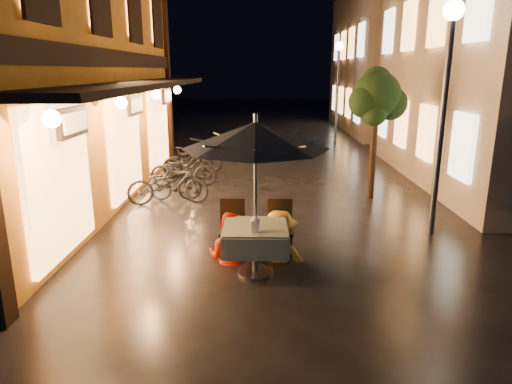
{
  "coord_description": "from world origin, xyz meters",
  "views": [
    {
      "loc": [
        -0.28,
        -6.38,
        3.05
      ],
      "look_at": [
        -0.37,
        0.73,
        1.15
      ],
      "focal_mm": 32.0,
      "sensor_mm": 36.0,
      "label": 1
    }
  ],
  "objects_px": {
    "table_lantern": "(255,223)",
    "person_yellow": "(279,212)",
    "streetlamp_near": "(447,78)",
    "cafe_table": "(255,238)",
    "person_orange": "(229,213)",
    "patio_umbrella": "(255,136)",
    "bicycle_0": "(165,183)"
  },
  "relations": [
    {
      "from": "streetlamp_near",
      "to": "person_yellow",
      "type": "bearing_deg",
      "value": -156.67
    },
    {
      "from": "person_orange",
      "to": "bicycle_0",
      "type": "height_order",
      "value": "person_orange"
    },
    {
      "from": "streetlamp_near",
      "to": "patio_umbrella",
      "type": "relative_size",
      "value": 1.72
    },
    {
      "from": "streetlamp_near",
      "to": "person_yellow",
      "type": "relative_size",
      "value": 2.59
    },
    {
      "from": "table_lantern",
      "to": "bicycle_0",
      "type": "distance_m",
      "value": 4.73
    },
    {
      "from": "bicycle_0",
      "to": "person_orange",
      "type": "bearing_deg",
      "value": -175.64
    },
    {
      "from": "streetlamp_near",
      "to": "bicycle_0",
      "type": "distance_m",
      "value": 6.41
    },
    {
      "from": "patio_umbrella",
      "to": "table_lantern",
      "type": "height_order",
      "value": "patio_umbrella"
    },
    {
      "from": "table_lantern",
      "to": "bicycle_0",
      "type": "relative_size",
      "value": 0.14
    },
    {
      "from": "cafe_table",
      "to": "bicycle_0",
      "type": "distance_m",
      "value": 4.47
    },
    {
      "from": "cafe_table",
      "to": "patio_umbrella",
      "type": "relative_size",
      "value": 0.4
    },
    {
      "from": "patio_umbrella",
      "to": "person_yellow",
      "type": "xyz_separation_m",
      "value": [
        0.38,
        0.58,
        -1.33
      ]
    },
    {
      "from": "patio_umbrella",
      "to": "table_lantern",
      "type": "distance_m",
      "value": 1.26
    },
    {
      "from": "table_lantern",
      "to": "person_yellow",
      "type": "bearing_deg",
      "value": 65.64
    },
    {
      "from": "patio_umbrella",
      "to": "table_lantern",
      "type": "relative_size",
      "value": 9.84
    },
    {
      "from": "streetlamp_near",
      "to": "patio_umbrella",
      "type": "xyz_separation_m",
      "value": [
        -3.37,
        -1.87,
        -0.77
      ]
    },
    {
      "from": "streetlamp_near",
      "to": "cafe_table",
      "type": "bearing_deg",
      "value": -151.06
    },
    {
      "from": "cafe_table",
      "to": "table_lantern",
      "type": "xyz_separation_m",
      "value": [
        0.0,
        -0.27,
        0.33
      ]
    },
    {
      "from": "cafe_table",
      "to": "person_orange",
      "type": "bearing_deg",
      "value": 128.02
    },
    {
      "from": "person_orange",
      "to": "streetlamp_near",
      "type": "bearing_deg",
      "value": -142.24
    },
    {
      "from": "table_lantern",
      "to": "person_yellow",
      "type": "relative_size",
      "value": 0.15
    },
    {
      "from": "table_lantern",
      "to": "bicycle_0",
      "type": "bearing_deg",
      "value": 117.72
    },
    {
      "from": "table_lantern",
      "to": "person_orange",
      "type": "distance_m",
      "value": 0.95
    },
    {
      "from": "patio_umbrella",
      "to": "person_yellow",
      "type": "height_order",
      "value": "patio_umbrella"
    },
    {
      "from": "streetlamp_near",
      "to": "table_lantern",
      "type": "relative_size",
      "value": 16.92
    },
    {
      "from": "table_lantern",
      "to": "bicycle_0",
      "type": "height_order",
      "value": "table_lantern"
    },
    {
      "from": "patio_umbrella",
      "to": "cafe_table",
      "type": "bearing_deg",
      "value": 153.43
    },
    {
      "from": "bicycle_0",
      "to": "person_yellow",
      "type": "bearing_deg",
      "value": -165.56
    },
    {
      "from": "patio_umbrella",
      "to": "table_lantern",
      "type": "xyz_separation_m",
      "value": [
        -0.0,
        -0.27,
        -1.23
      ]
    },
    {
      "from": "table_lantern",
      "to": "person_yellow",
      "type": "xyz_separation_m",
      "value": [
        0.38,
        0.85,
        -0.1
      ]
    },
    {
      "from": "streetlamp_near",
      "to": "person_orange",
      "type": "xyz_separation_m",
      "value": [
        -3.81,
        -1.3,
        -2.12
      ]
    },
    {
      "from": "person_yellow",
      "to": "bicycle_0",
      "type": "xyz_separation_m",
      "value": [
        -2.57,
        3.32,
        -0.35
      ]
    }
  ]
}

